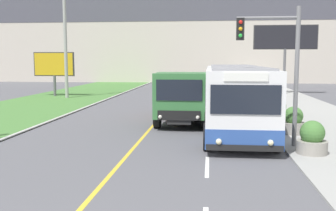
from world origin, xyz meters
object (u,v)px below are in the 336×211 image
object	(u,v)px
city_bus	(235,97)
dump_truck	(182,99)
billboard_large	(285,40)
planter_round_second	(293,122)
utility_pole_far	(65,32)
planter_round_far	(268,104)
planter_round_third	(278,111)
traffic_light_mast	(277,58)
billboard_small	(54,65)
planter_round_near	(312,139)

from	to	relation	value
city_bus	dump_truck	size ratio (longest dim) A/B	1.66
billboard_large	dump_truck	bearing A→B (deg)	-114.50
city_bus	planter_round_second	size ratio (longest dim) A/B	9.69
dump_truck	utility_pole_far	bearing A→B (deg)	130.33
utility_pole_far	planter_round_far	distance (m)	18.18
utility_pole_far	planter_round_third	distance (m)	20.00
dump_truck	traffic_light_mast	bearing A→B (deg)	-51.62
billboard_large	billboard_small	world-z (taller)	billboard_large
dump_truck	planter_round_near	bearing A→B (deg)	-50.82
planter_round_near	planter_round_third	xyz separation A→B (m)	(0.09, 7.31, 0.02)
planter_round_near	traffic_light_mast	bearing A→B (deg)	132.32
city_bus	planter_round_far	size ratio (longest dim) A/B	10.26
city_bus	planter_round_second	distance (m)	2.92
billboard_large	billboard_small	bearing A→B (deg)	-169.32
traffic_light_mast	billboard_small	size ratio (longest dim) A/B	1.32
planter_round_second	utility_pole_far	bearing A→B (deg)	136.40
dump_truck	traffic_light_mast	xyz separation A→B (m)	(3.81, -4.81, 2.00)
planter_round_second	planter_round_far	distance (m)	7.31
planter_round_near	planter_round_far	bearing A→B (deg)	89.59
utility_pole_far	billboard_large	bearing A→B (deg)	15.97
billboard_large	planter_round_second	xyz separation A→B (m)	(-3.28, -20.44, -4.47)
planter_round_third	billboard_small	bearing A→B (deg)	143.50
dump_truck	city_bus	bearing A→B (deg)	-22.03
planter_round_far	billboard_small	bearing A→B (deg)	152.07
city_bus	planter_round_third	distance (m)	3.50
planter_round_near	planter_round_far	size ratio (longest dim) A/B	1.02
planter_round_second	planter_round_third	bearing A→B (deg)	90.50
utility_pole_far	billboard_large	world-z (taller)	utility_pole_far
traffic_light_mast	planter_round_near	distance (m)	3.16
planter_round_second	planter_round_far	world-z (taller)	planter_round_second
planter_round_near	planter_round_third	world-z (taller)	planter_round_third
dump_truck	utility_pole_far	distance (m)	17.16
billboard_large	utility_pole_far	bearing A→B (deg)	-164.03
utility_pole_far	planter_round_third	xyz separation A→B (m)	(15.71, -11.34, -4.96)
dump_truck	planter_round_far	distance (m)	7.07
traffic_light_mast	billboard_small	xyz separation A→B (m)	(-16.26, 19.03, -0.57)
city_bus	planter_round_third	world-z (taller)	city_bus
planter_round_third	billboard_large	bearing A→B (deg)	78.85
utility_pole_far	billboard_small	world-z (taller)	utility_pole_far
utility_pole_far	planter_round_third	size ratio (longest dim) A/B	9.33
dump_truck	planter_round_third	world-z (taller)	dump_truck
planter_round_near	planter_round_far	distance (m)	10.96
billboard_large	planter_round_second	size ratio (longest dim) A/B	5.45
dump_truck	planter_round_third	distance (m)	5.18
billboard_large	planter_round_far	xyz separation A→B (m)	(-3.31, -13.13, -4.50)
billboard_small	city_bus	bearing A→B (deg)	-45.49
city_bus	planter_round_far	bearing A→B (deg)	68.14
billboard_large	planter_round_near	distance (m)	24.74
traffic_light_mast	planter_round_third	bearing A→B (deg)	79.50
planter_round_near	planter_round_far	world-z (taller)	planter_round_near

